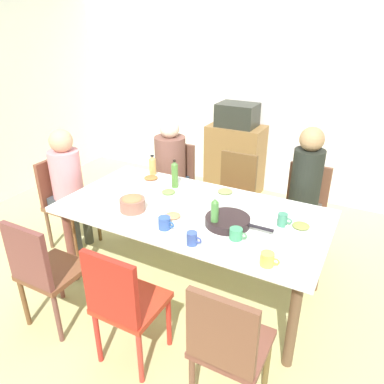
{
  "coord_description": "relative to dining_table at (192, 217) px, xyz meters",
  "views": [
    {
      "loc": [
        1.21,
        -2.28,
        2.1
      ],
      "look_at": [
        0.0,
        0.0,
        0.89
      ],
      "focal_mm": 34.33,
      "sensor_mm": 36.0,
      "label": 1
    }
  ],
  "objects": [
    {
      "name": "cup_0",
      "position": [
        -0.03,
        -0.36,
        0.11
      ],
      "size": [
        0.12,
        0.09,
        0.09
      ],
      "color": "#3456A1",
      "rests_on": "dining_table"
    },
    {
      "name": "person_2",
      "position": [
        -1.34,
        0.0,
        0.06
      ],
      "size": [
        0.3,
        0.3,
        1.21
      ],
      "color": "#46493A",
      "rests_on": "ground_plane"
    },
    {
      "name": "chair_2",
      "position": [
        -1.43,
        0.0,
        -0.16
      ],
      "size": [
        0.4,
        0.4,
        0.9
      ],
      "color": "brown",
      "rests_on": "ground_plane"
    },
    {
      "name": "plate_2",
      "position": [
        0.12,
        0.38,
        0.08
      ],
      "size": [
        0.23,
        0.23,
        0.04
      ],
      "color": "white",
      "rests_on": "dining_table"
    },
    {
      "name": "plate_3",
      "position": [
        -0.61,
        0.33,
        0.08
      ],
      "size": [
        0.23,
        0.23,
        0.04
      ],
      "color": "silver",
      "rests_on": "dining_table"
    },
    {
      "name": "chair_1",
      "position": [
        -0.7,
        -0.91,
        -0.16
      ],
      "size": [
        0.4,
        0.4,
        0.9
      ],
      "color": "brown",
      "rests_on": "ground_plane"
    },
    {
      "name": "chair_5",
      "position": [
        0.0,
        0.91,
        -0.16
      ],
      "size": [
        0.4,
        0.4,
        0.9
      ],
      "color": "brown",
      "rests_on": "ground_plane"
    },
    {
      "name": "bottle_1",
      "position": [
        0.28,
        -0.19,
        0.19
      ],
      "size": [
        0.05,
        0.05,
        0.25
      ],
      "color": "#49893E",
      "rests_on": "dining_table"
    },
    {
      "name": "chair_3",
      "position": [
        0.7,
        0.91,
        -0.16
      ],
      "size": [
        0.4,
        0.4,
        0.9
      ],
      "color": "brown",
      "rests_on": "ground_plane"
    },
    {
      "name": "chair_4",
      "position": [
        0.0,
        -0.91,
        -0.16
      ],
      "size": [
        0.4,
        0.4,
        0.9
      ],
      "color": "#AF331E",
      "rests_on": "ground_plane"
    },
    {
      "name": "bottle_0",
      "position": [
        -0.33,
        0.3,
        0.19
      ],
      "size": [
        0.06,
        0.06,
        0.26
      ],
      "color": "#487931",
      "rests_on": "dining_table"
    },
    {
      "name": "microwave",
      "position": [
        -0.41,
        1.96,
        0.37
      ],
      "size": [
        0.48,
        0.36,
        0.28
      ],
      "primitive_type": "cube",
      "color": "#292E26",
      "rests_on": "side_cabinet"
    },
    {
      "name": "person_6",
      "position": [
        -0.7,
        0.82,
        0.06
      ],
      "size": [
        0.32,
        0.32,
        1.21
      ],
      "color": "#262A4C",
      "rests_on": "ground_plane"
    },
    {
      "name": "serving_pan",
      "position": [
        0.35,
        -0.09,
        0.1
      ],
      "size": [
        0.51,
        0.33,
        0.06
      ],
      "color": "black",
      "rests_on": "dining_table"
    },
    {
      "name": "ground_plane",
      "position": [
        0.0,
        0.0,
        -0.67
      ],
      "size": [
        6.96,
        6.96,
        0.0
      ],
      "primitive_type": "plane",
      "color": "#BDBA7B"
    },
    {
      "name": "cup_3",
      "position": [
        0.7,
        0.08,
        0.12
      ],
      "size": [
        0.11,
        0.07,
        0.1
      ],
      "color": "#3E8266",
      "rests_on": "dining_table"
    },
    {
      "name": "chair_0",
      "position": [
        0.7,
        -0.91,
        -0.16
      ],
      "size": [
        0.4,
        0.4,
        0.9
      ],
      "color": "brown",
      "rests_on": "ground_plane"
    },
    {
      "name": "plate_1",
      "position": [
        -0.05,
        -0.21,
        0.08
      ],
      "size": [
        0.22,
        0.22,
        0.04
      ],
      "color": "white",
      "rests_on": "dining_table"
    },
    {
      "name": "side_cabinet",
      "position": [
        -0.41,
        1.96,
        -0.22
      ],
      "size": [
        0.7,
        0.44,
        0.9
      ],
      "primitive_type": "cube",
      "color": "olive",
      "rests_on": "ground_plane"
    },
    {
      "name": "cup_4",
      "position": [
        0.24,
        -0.45,
        0.12
      ],
      "size": [
        0.11,
        0.07,
        0.09
      ],
      "color": "#38539F",
      "rests_on": "dining_table"
    },
    {
      "name": "bottle_2",
      "position": [
        -0.66,
        0.44,
        0.17
      ],
      "size": [
        0.07,
        0.07,
        0.21
      ],
      "color": "tan",
      "rests_on": "dining_table"
    },
    {
      "name": "dining_table",
      "position": [
        0.0,
        0.0,
        0.0
      ],
      "size": [
        2.11,
        1.06,
        0.74
      ],
      "color": "white",
      "rests_on": "ground_plane"
    },
    {
      "name": "plate_0",
      "position": [
        -0.3,
        0.14,
        0.08
      ],
      "size": [
        0.21,
        0.21,
        0.04
      ],
      "color": "white",
      "rests_on": "dining_table"
    },
    {
      "name": "cup_2",
      "position": [
        0.47,
        -0.25,
        0.11
      ],
      "size": [
        0.13,
        0.09,
        0.08
      ],
      "color": "#3E9362",
      "rests_on": "dining_table"
    },
    {
      "name": "plate_4",
      "position": [
        0.83,
        0.1,
        0.08
      ],
      "size": [
        0.22,
        0.22,
        0.04
      ],
      "color": "white",
      "rests_on": "dining_table"
    },
    {
      "name": "cup_1",
      "position": [
        0.75,
        -0.43,
        0.11
      ],
      "size": [
        0.12,
        0.09,
        0.09
      ],
      "color": "#E8BC4E",
      "rests_on": "dining_table"
    },
    {
      "name": "person_3",
      "position": [
        0.7,
        0.82,
        0.09
      ],
      "size": [
        0.3,
        0.3,
        1.3
      ],
      "color": "brown",
      "rests_on": "ground_plane"
    },
    {
      "name": "bowl_0",
      "position": [
        -0.4,
        -0.24,
        0.13
      ],
      "size": [
        0.2,
        0.2,
        0.12
      ],
      "color": "#95614F",
      "rests_on": "dining_table"
    },
    {
      "name": "chair_6",
      "position": [
        -0.7,
        0.91,
        -0.16
      ],
      "size": [
        0.4,
        0.4,
        0.9
      ],
      "color": "brown",
      "rests_on": "ground_plane"
    },
    {
      "name": "wall_back",
      "position": [
        0.0,
        2.26,
        0.63
      ],
      "size": [
        6.04,
        0.12,
        2.6
      ],
      "primitive_type": "cube",
      "color": "white",
      "rests_on": "ground_plane"
    }
  ]
}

